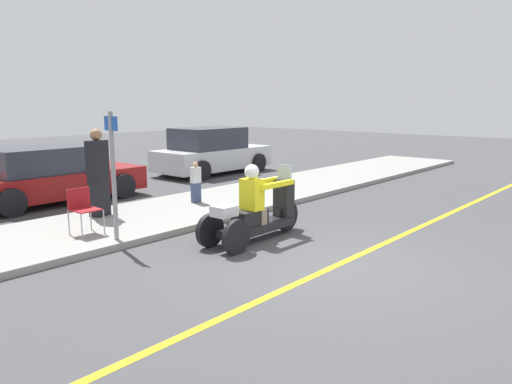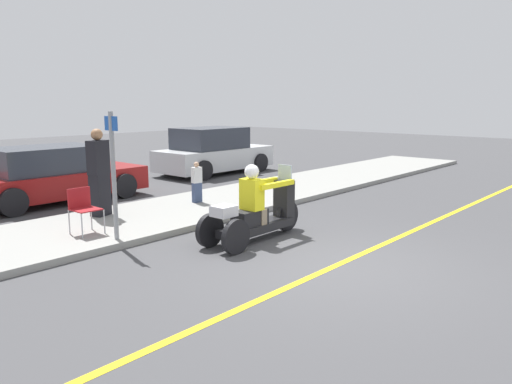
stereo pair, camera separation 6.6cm
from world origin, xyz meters
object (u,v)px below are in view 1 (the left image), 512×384
(spectator_far_back, at_px, (196,183))
(street_sign, at_px, (113,171))
(parked_car_lot_far, at_px, (50,176))
(motorcycle_trike, at_px, (256,213))
(folding_chair_set_back, at_px, (83,206))
(parked_car_lot_left, at_px, (211,152))
(spectator_near_curb, at_px, (98,174))

(spectator_far_back, height_order, street_sign, street_sign)
(parked_car_lot_far, bearing_deg, motorcycle_trike, -82.91)
(spectator_far_back, xyz_separation_m, folding_chair_set_back, (-3.24, -0.54, 0.04))
(motorcycle_trike, xyz_separation_m, spectator_far_back, (1.21, 2.93, 0.09))
(parked_car_lot_left, xyz_separation_m, street_sign, (-7.24, -5.12, 0.57))
(motorcycle_trike, bearing_deg, street_sign, 139.83)
(street_sign, bearing_deg, spectator_far_back, 23.64)
(spectator_near_curb, distance_m, spectator_far_back, 2.35)
(motorcycle_trike, distance_m, parked_car_lot_left, 8.59)
(motorcycle_trike, distance_m, folding_chair_set_back, 3.13)
(folding_chair_set_back, relative_size, parked_car_lot_far, 0.19)
(spectator_near_curb, bearing_deg, motorcycle_trike, -72.90)
(motorcycle_trike, relative_size, parked_car_lot_left, 0.56)
(spectator_near_curb, xyz_separation_m, spectator_far_back, (2.26, -0.48, -0.41))
(parked_car_lot_far, bearing_deg, parked_car_lot_left, 5.68)
(motorcycle_trike, relative_size, spectator_far_back, 2.44)
(spectator_near_curb, height_order, parked_car_lot_far, spectator_near_curb)
(motorcycle_trike, bearing_deg, parked_car_lot_left, 51.30)
(spectator_near_curb, height_order, folding_chair_set_back, spectator_near_curb)
(motorcycle_trike, distance_m, spectator_far_back, 3.17)
(parked_car_lot_left, bearing_deg, spectator_far_back, -137.78)
(folding_chair_set_back, height_order, street_sign, street_sign)
(spectator_near_curb, distance_m, folding_chair_set_back, 1.46)
(folding_chair_set_back, xyz_separation_m, parked_car_lot_far, (1.27, 3.71, 0.04))
(spectator_near_curb, distance_m, parked_car_lot_left, 7.22)
(motorcycle_trike, bearing_deg, parked_car_lot_far, 97.09)
(spectator_far_back, distance_m, folding_chair_set_back, 3.28)
(spectator_far_back, bearing_deg, parked_car_lot_left, 42.22)
(spectator_far_back, xyz_separation_m, parked_car_lot_far, (-1.97, 3.16, 0.08))
(spectator_far_back, distance_m, street_sign, 3.45)
(parked_car_lot_left, bearing_deg, spectator_near_curb, -152.86)
(folding_chair_set_back, bearing_deg, street_sign, -79.31)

